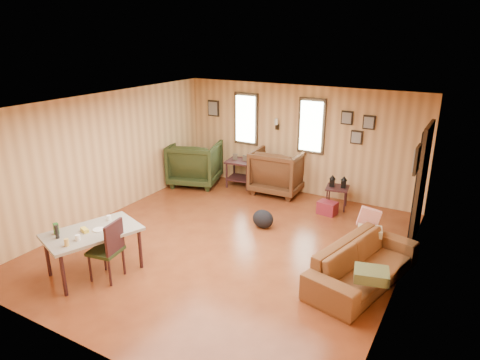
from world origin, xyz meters
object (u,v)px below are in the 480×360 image
(end_table, at_px, (240,168))
(dining_table, at_px, (92,235))
(recliner_brown, at_px, (279,169))
(recliner_green, at_px, (195,161))
(sofa, at_px, (364,258))
(side_table, at_px, (338,186))

(end_table, height_order, dining_table, dining_table)
(recliner_brown, xyz_separation_m, dining_table, (-0.97, -4.50, 0.07))
(recliner_green, bearing_deg, dining_table, 86.18)
(recliner_brown, bearing_deg, dining_table, 75.35)
(sofa, bearing_deg, end_table, 66.84)
(end_table, height_order, side_table, end_table)
(recliner_brown, distance_m, end_table, 0.96)
(sofa, distance_m, recliner_green, 5.14)
(recliner_brown, height_order, end_table, recliner_brown)
(recliner_green, distance_m, side_table, 3.41)
(recliner_green, height_order, dining_table, recliner_green)
(recliner_brown, bearing_deg, end_table, 2.27)
(sofa, relative_size, side_table, 2.87)
(recliner_brown, distance_m, dining_table, 4.60)
(sofa, distance_m, dining_table, 3.99)
(sofa, relative_size, dining_table, 1.33)
(recliner_brown, xyz_separation_m, side_table, (1.44, -0.26, -0.07))
(recliner_green, xyz_separation_m, side_table, (3.40, 0.22, -0.08))
(recliner_green, xyz_separation_m, dining_table, (0.99, -4.03, 0.06))
(end_table, xyz_separation_m, dining_table, (-0.02, -4.42, 0.19))
(end_table, bearing_deg, recliner_green, -158.85)
(recliner_brown, height_order, recliner_green, recliner_green)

